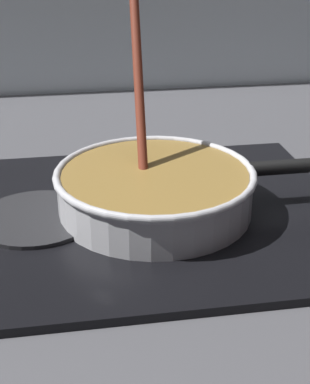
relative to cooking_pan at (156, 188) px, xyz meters
name	(u,v)px	position (x,y,z in m)	size (l,w,h in m)	color
ground	(116,262)	(-0.07, -0.08, -0.07)	(2.40, 1.60, 0.04)	#4C4C51
hob_plate	(155,214)	(0.00, 0.00, -0.04)	(0.56, 0.48, 0.01)	black
burner_ring	(155,208)	(0.00, 0.00, -0.03)	(0.18, 0.18, 0.01)	#592D0C
spare_burner	(36,218)	(-0.17, 0.00, -0.03)	(0.17, 0.17, 0.01)	#262628
cooking_pan	(156,188)	(0.00, 0.00, 0.00)	(0.41, 0.30, 0.29)	silver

